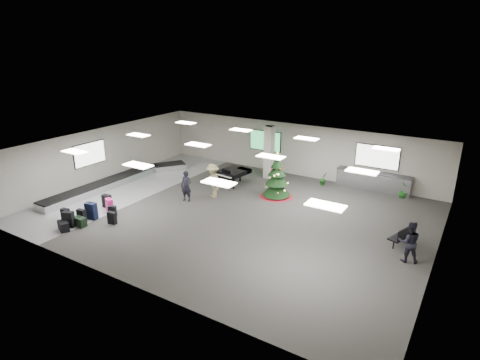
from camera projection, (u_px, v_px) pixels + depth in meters
The scene contains 22 objects.
ground at pixel (233, 212), 19.57m from camera, with size 18.00×18.00×0.00m, color #32302D.
room_envelope at pixel (233, 162), 19.53m from camera, with size 18.02×14.02×3.21m.
baggage_carousel at pixel (119, 181), 23.33m from camera, with size 2.28×9.71×0.43m.
service_counter at pixel (373, 181), 22.24m from camera, with size 4.05×0.65×1.08m.
suitcase_0 at pixel (69, 219), 17.94m from camera, with size 0.54×0.44×0.76m.
suitcase_1 at pixel (82, 216), 18.43m from camera, with size 0.43×0.25×0.65m.
pink_suitcase at pixel (109, 205), 19.55m from camera, with size 0.49×0.38×0.69m.
suitcase_3 at pixel (112, 211), 19.05m from camera, with size 0.40×0.30×0.55m.
navy_suitcase at pixel (91, 211), 18.75m from camera, with size 0.56×0.39×0.82m.
suitcase_5 at pixel (66, 215), 18.62m from camera, with size 0.42×0.28×0.61m.
green_duffel at pixel (80, 222), 18.10m from camera, with size 0.62×0.32×0.43m.
suitcase_7 at pixel (112, 218), 18.29m from camera, with size 0.42×0.28×0.59m.
suitcase_8 at pixel (107, 201), 20.06m from camera, with size 0.46×0.27×0.69m.
black_duffel at pixel (63, 226), 17.66m from camera, with size 0.72×0.56×0.44m.
christmas_tree at pixel (277, 181), 21.33m from camera, with size 1.77×1.77×2.53m.
grand_piano at pixel (233, 172), 23.20m from camera, with size 1.57×1.92×1.01m.
bench at pixel (404, 234), 16.30m from camera, with size 0.91×1.46×0.88m.
traveler_a at pixel (186, 186), 20.74m from camera, with size 0.59×0.39×1.62m, color black.
traveler_b at pixel (213, 181), 21.19m from camera, with size 1.19×0.69×1.85m, color #978C5D.
traveler_bench at pixel (409, 242), 15.00m from camera, with size 0.79×0.61×1.62m, color black.
potted_plant_left at pixel (323, 179), 23.15m from camera, with size 0.43×0.35×0.78m, color #194415.
potted_plant_right at pixel (403, 190), 21.30m from camera, with size 0.49×0.49×0.87m, color #194415.
Camera 1 is at (9.75, -15.08, 7.94)m, focal length 30.00 mm.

